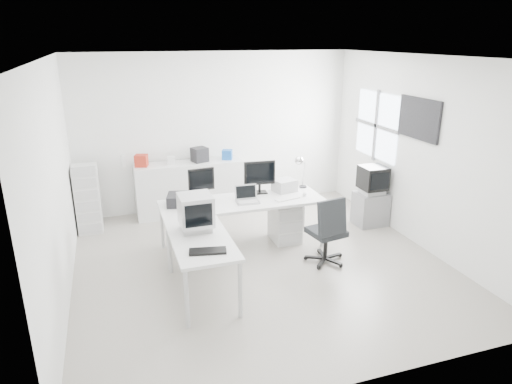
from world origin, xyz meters
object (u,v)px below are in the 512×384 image
object	(u,v)px
crt_monitor	(196,214)
crt_tv	(373,180)
office_chair	(326,229)
filing_cabinet	(88,199)
laser_printer	(285,185)
sideboard	(190,188)
drawer_pedestal	(285,222)
inkjet_printer	(183,200)
main_desk	(243,224)
tv_cabinet	(370,209)
lcd_monitor_small	(201,183)
lcd_monitor_large	(260,177)
side_desk	(202,266)
laptop	(248,196)

from	to	relation	value
crt_monitor	crt_tv	size ratio (longest dim) A/B	0.84
office_chair	filing_cabinet	world-z (taller)	filing_cabinet
laser_printer	sideboard	distance (m)	1.93
drawer_pedestal	inkjet_printer	bearing A→B (deg)	178.15
main_desk	drawer_pedestal	world-z (taller)	main_desk
tv_cabinet	inkjet_printer	bearing A→B (deg)	-178.46
lcd_monitor_small	tv_cabinet	bearing A→B (deg)	-7.33
tv_cabinet	sideboard	world-z (taller)	sideboard
lcd_monitor_large	laser_printer	world-z (taller)	lcd_monitor_large
lcd_monitor_large	laser_printer	distance (m)	0.43
side_desk	drawer_pedestal	bearing A→B (deg)	36.57
inkjet_printer	crt_tv	xyz separation A→B (m)	(3.15, 0.08, -0.05)
side_desk	lcd_monitor_small	world-z (taller)	lcd_monitor_small
filing_cabinet	crt_monitor	bearing A→B (deg)	-59.13
inkjet_printer	office_chair	size ratio (longest dim) A/B	0.44
lcd_monitor_large	inkjet_printer	bearing A→B (deg)	-168.17
lcd_monitor_large	crt_tv	distance (m)	1.97
main_desk	inkjet_printer	world-z (taller)	inkjet_printer
laptop	crt_tv	world-z (taller)	crt_tv
drawer_pedestal	tv_cabinet	distance (m)	1.61
inkjet_printer	lcd_monitor_large	distance (m)	1.22
tv_cabinet	filing_cabinet	distance (m)	4.67
inkjet_printer	crt_monitor	xyz separation A→B (m)	(0.00, -0.95, 0.13)
crt_tv	lcd_monitor_small	bearing A→B (deg)	178.69
side_desk	crt_tv	bearing A→B (deg)	22.16
laptop	office_chair	size ratio (longest dim) A/B	0.32
drawer_pedestal	inkjet_printer	world-z (taller)	inkjet_printer
laser_printer	laptop	bearing A→B (deg)	-168.92
main_desk	crt_monitor	size ratio (longest dim) A/B	5.74
main_desk	lcd_monitor_large	distance (m)	0.76
lcd_monitor_large	sideboard	distance (m)	1.72
lcd_monitor_large	laptop	world-z (taller)	lcd_monitor_large
lcd_monitor_small	lcd_monitor_large	distance (m)	0.90
inkjet_printer	laser_printer	distance (m)	1.60
lcd_monitor_small	lcd_monitor_large	xyz separation A→B (m)	(0.90, 0.00, 0.01)
crt_tv	main_desk	bearing A→B (deg)	-175.42
inkjet_printer	laser_printer	size ratio (longest dim) A/B	1.37
inkjet_printer	tv_cabinet	xyz separation A→B (m)	(3.15, 0.08, -0.55)
laser_printer	tv_cabinet	bearing A→B (deg)	-14.79
laptop	crt_tv	xyz separation A→B (m)	(2.25, 0.28, -0.07)
main_desk	sideboard	xyz separation A→B (m)	(-0.49, 1.66, 0.10)
lcd_monitor_large	laptop	distance (m)	0.48
inkjet_printer	drawer_pedestal	bearing A→B (deg)	12.56
drawer_pedestal	office_chair	distance (m)	0.93
sideboard	filing_cabinet	distance (m)	1.73
laser_printer	crt_monitor	world-z (taller)	crt_monitor
laptop	crt_monitor	xyz separation A→B (m)	(-0.90, -0.75, 0.10)
tv_cabinet	crt_tv	world-z (taller)	crt_tv
main_desk	drawer_pedestal	xyz separation A→B (m)	(0.70, 0.05, -0.08)
side_desk	sideboard	bearing A→B (deg)	82.52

